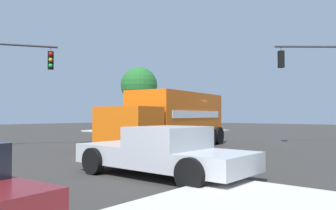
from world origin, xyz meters
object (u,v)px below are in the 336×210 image
object	(u,v)px
pickup_silver	(163,150)
traffic_light_primary	(333,76)
pedestrian_crossing	(155,121)
delivery_truck	(171,119)
shade_tree_near	(139,85)
pedestrian_near_corner	(138,121)

from	to	relation	value
pickup_silver	traffic_light_primary	bearing A→B (deg)	174.95
pedestrian_crossing	delivery_truck	bearing A→B (deg)	44.82
traffic_light_primary	shade_tree_near	distance (m)	21.45
traffic_light_primary	shade_tree_near	size ratio (longest dim) A/B	0.86
delivery_truck	pickup_silver	world-z (taller)	delivery_truck
delivery_truck	pickup_silver	bearing A→B (deg)	37.37
pedestrian_near_corner	shade_tree_near	world-z (taller)	shade_tree_near
traffic_light_primary	pedestrian_crossing	size ratio (longest dim) A/B	3.43
traffic_light_primary	delivery_truck	bearing A→B (deg)	-40.81
pedestrian_crossing	pedestrian_near_corner	bearing A→B (deg)	-46.68
pedestrian_crossing	shade_tree_near	bearing A→B (deg)	-113.75
traffic_light_primary	pedestrian_near_corner	bearing A→B (deg)	-98.47
pickup_silver	pedestrian_near_corner	size ratio (longest dim) A/B	2.97
traffic_light_primary	pedestrian_crossing	world-z (taller)	traffic_light_primary
shade_tree_near	pedestrian_crossing	bearing A→B (deg)	66.25
pedestrian_near_corner	shade_tree_near	xyz separation A→B (m)	(-2.82, -2.63, 3.75)
pickup_silver	shade_tree_near	size ratio (longest dim) A/B	0.77
pedestrian_near_corner	pedestrian_crossing	bearing A→B (deg)	133.32
delivery_truck	pickup_silver	distance (m)	8.10
traffic_light_primary	pedestrian_near_corner	xyz separation A→B (m)	(-2.69, -18.08, -2.73)
delivery_truck	pickup_silver	xyz separation A→B (m)	(6.41, 4.89, -0.77)
pedestrian_near_corner	shade_tree_near	distance (m)	5.38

